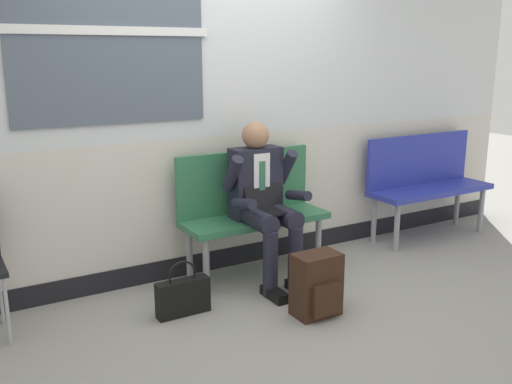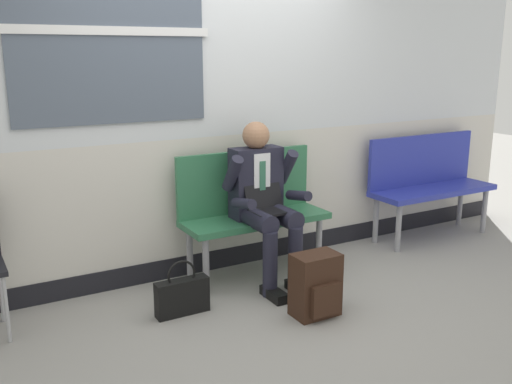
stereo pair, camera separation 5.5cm
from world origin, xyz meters
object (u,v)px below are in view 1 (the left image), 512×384
bench_empty (425,178)px  bench_with_person (250,205)px  person_seated (264,199)px  handbag (183,296)px  backpack (317,285)px

bench_empty → bench_with_person: bearing=180.0°
person_seated → handbag: (-0.79, -0.23, -0.53)m
backpack → person_seated: bearing=89.7°
bench_empty → backpack: bearing=-155.2°
bench_empty → person_seated: 1.97m
person_seated → backpack: size_ratio=2.84×
bench_empty → handbag: bench_empty is taller
bench_with_person → handbag: bearing=-150.9°
bench_with_person → handbag: bench_with_person is taller
backpack → bench_with_person: bearing=89.8°
bench_empty → person_seated: (-1.96, -0.21, 0.10)m
bench_with_person → backpack: size_ratio=2.69×
backpack → handbag: bearing=149.1°
person_seated → backpack: 0.83m
backpack → handbag: backpack is taller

